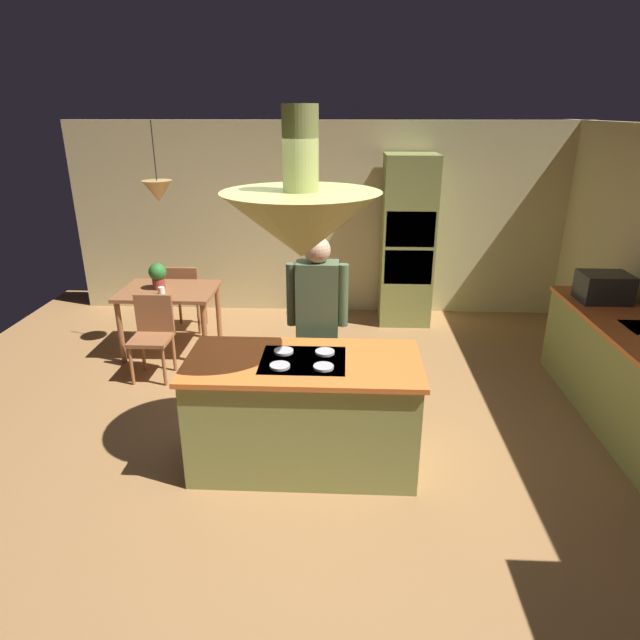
{
  "coord_description": "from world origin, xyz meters",
  "views": [
    {
      "loc": [
        0.3,
        -3.9,
        2.67
      ],
      "look_at": [
        0.1,
        0.4,
        1.0
      ],
      "focal_mm": 30.52,
      "sensor_mm": 36.0,
      "label": 1
    }
  ],
  "objects": [
    {
      "name": "ground",
      "position": [
        0.0,
        0.0,
        0.0
      ],
      "size": [
        8.16,
        8.16,
        0.0
      ],
      "primitive_type": "plane",
      "color": "#9E7042"
    },
    {
      "name": "wall_back",
      "position": [
        0.0,
        3.45,
        1.27
      ],
      "size": [
        6.8,
        0.1,
        2.55
      ],
      "primitive_type": "cube",
      "color": "beige",
      "rests_on": "ground"
    },
    {
      "name": "kitchen_island",
      "position": [
        0.0,
        -0.2,
        0.46
      ],
      "size": [
        1.79,
        0.86,
        0.93
      ],
      "color": "#8C934C",
      "rests_on": "ground"
    },
    {
      "name": "counter_run_right",
      "position": [
        2.84,
        0.6,
        0.46
      ],
      "size": [
        0.73,
        2.36,
        0.91
      ],
      "color": "#8C934C",
      "rests_on": "ground"
    },
    {
      "name": "oven_tower",
      "position": [
        1.1,
        3.04,
        1.08
      ],
      "size": [
        0.66,
        0.62,
        2.17
      ],
      "color": "#8C934C",
      "rests_on": "ground"
    },
    {
      "name": "dining_table",
      "position": [
        -1.7,
        1.9,
        0.65
      ],
      "size": [
        1.06,
        0.8,
        0.76
      ],
      "color": "#945A35",
      "rests_on": "ground"
    },
    {
      "name": "person_at_island",
      "position": [
        0.07,
        0.5,
        0.98
      ],
      "size": [
        0.53,
        0.23,
        1.7
      ],
      "color": "tan",
      "rests_on": "ground"
    },
    {
      "name": "range_hood",
      "position": [
        0.0,
        -0.2,
        1.96
      ],
      "size": [
        1.1,
        1.1,
        1.0
      ],
      "color": "#8C934C"
    },
    {
      "name": "pendant_light_over_table",
      "position": [
        -1.7,
        1.9,
        1.86
      ],
      "size": [
        0.32,
        0.32,
        0.82
      ],
      "color": "#E0B266"
    },
    {
      "name": "chair_facing_island",
      "position": [
        -1.7,
        1.28,
        0.5
      ],
      "size": [
        0.4,
        0.4,
        0.87
      ],
      "color": "#945A35",
      "rests_on": "ground"
    },
    {
      "name": "chair_by_back_wall",
      "position": [
        -1.7,
        2.52,
        0.5
      ],
      "size": [
        0.4,
        0.4,
        0.87
      ],
      "rotation": [
        0.0,
        0.0,
        3.14
      ],
      "color": "#945A35",
      "rests_on": "ground"
    },
    {
      "name": "potted_plant_on_table",
      "position": [
        -1.81,
        1.92,
        0.93
      ],
      "size": [
        0.2,
        0.2,
        0.3
      ],
      "color": "#99382D",
      "rests_on": "dining_table"
    },
    {
      "name": "cup_on_table",
      "position": [
        -1.71,
        1.7,
        0.81
      ],
      "size": [
        0.07,
        0.07,
        0.09
      ],
      "primitive_type": "cylinder",
      "color": "white",
      "rests_on": "dining_table"
    },
    {
      "name": "microwave_on_counter",
      "position": [
        2.84,
        1.3,
        1.05
      ],
      "size": [
        0.46,
        0.36,
        0.28
      ],
      "primitive_type": "cube",
      "color": "#232326",
      "rests_on": "counter_run_right"
    }
  ]
}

